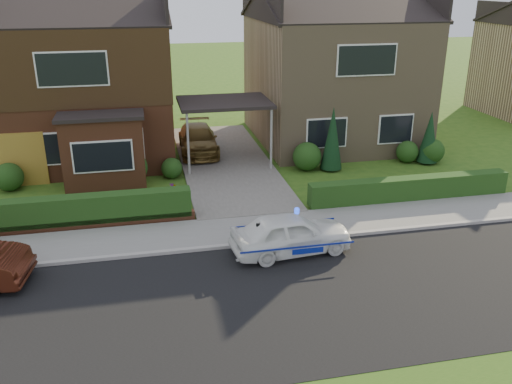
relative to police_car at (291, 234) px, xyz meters
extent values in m
plane|color=#2C5416|center=(-0.56, -2.40, -0.60)|extent=(120.00, 120.00, 0.00)
cube|color=black|center=(-0.56, -2.40, -0.60)|extent=(60.00, 6.00, 0.02)
cube|color=#9E9993|center=(-0.56, 0.65, -0.54)|extent=(60.00, 0.16, 0.12)
cube|color=slate|center=(-0.56, 1.70, -0.55)|extent=(60.00, 2.00, 0.10)
cube|color=#666059|center=(-0.56, 8.60, -0.54)|extent=(3.80, 12.00, 0.12)
cube|color=brown|center=(-6.36, 11.60, 2.30)|extent=(7.20, 8.00, 5.80)
cube|color=white|center=(-7.94, 7.58, 0.80)|extent=(1.80, 0.08, 1.30)
cube|color=white|center=(-4.77, 7.58, 0.80)|extent=(1.60, 0.08, 1.30)
cube|color=white|center=(-6.36, 7.58, 3.80)|extent=(2.60, 0.08, 1.30)
cube|color=black|center=(-6.36, 11.60, 3.75)|extent=(7.26, 8.06, 2.90)
cube|color=brown|center=(-5.49, 6.90, 0.75)|extent=(3.00, 1.40, 2.70)
cube|color=black|center=(-5.49, 6.90, 2.17)|extent=(3.20, 1.60, 0.14)
cube|color=#947A5A|center=(5.24, 11.60, 2.30)|extent=(7.20, 8.00, 5.80)
cube|color=white|center=(3.66, 7.58, 0.80)|extent=(1.80, 0.08, 1.30)
cube|color=white|center=(6.83, 7.58, 0.80)|extent=(1.60, 0.08, 1.30)
cube|color=white|center=(5.24, 7.58, 3.80)|extent=(2.60, 0.08, 1.30)
cube|color=black|center=(-0.56, 8.60, 2.10)|extent=(3.80, 3.00, 0.14)
cylinder|color=gray|center=(-2.26, 7.20, 0.75)|extent=(0.10, 0.10, 2.70)
cylinder|color=gray|center=(1.14, 7.20, 0.75)|extent=(0.10, 0.10, 2.70)
cube|color=brown|center=(-8.80, 7.56, 0.45)|extent=(2.20, 0.10, 2.10)
cube|color=brown|center=(-6.36, 2.90, -0.42)|extent=(7.70, 0.25, 0.36)
cube|color=black|center=(-6.36, 3.05, -0.60)|extent=(7.50, 0.55, 0.90)
cube|color=black|center=(5.24, 2.95, -0.60)|extent=(7.50, 0.55, 0.80)
sphere|color=black|center=(-9.06, 7.10, -0.06)|extent=(1.08, 1.08, 1.08)
sphere|color=black|center=(-4.56, 6.90, 0.06)|extent=(1.32, 1.32, 1.32)
sphere|color=black|center=(-2.96, 7.20, -0.18)|extent=(0.84, 0.84, 0.84)
sphere|color=black|center=(2.64, 7.00, 0.00)|extent=(1.20, 1.20, 1.20)
sphere|color=black|center=(7.24, 7.10, -0.12)|extent=(0.96, 0.96, 0.96)
sphere|color=black|center=(8.24, 6.80, -0.06)|extent=(1.08, 1.08, 1.08)
cone|color=black|center=(3.64, 6.80, 0.70)|extent=(0.90, 0.90, 2.60)
cone|color=black|center=(8.04, 6.80, 0.50)|extent=(0.90, 0.90, 2.20)
imported|color=white|center=(0.00, 0.00, 0.00)|extent=(1.77, 3.65, 1.20)
sphere|color=#193FF2|center=(0.18, 0.00, 0.68)|extent=(0.17, 0.17, 0.17)
cube|color=navy|center=(0.00, -0.71, -0.05)|extent=(3.24, 0.02, 0.05)
cube|color=navy|center=(0.00, 0.71, -0.05)|extent=(3.24, 0.01, 0.05)
ellipsoid|color=black|center=(-0.99, -0.10, 0.25)|extent=(0.22, 0.17, 0.21)
sphere|color=white|center=(-0.97, -0.16, 0.24)|extent=(0.11, 0.11, 0.11)
sphere|color=black|center=(-0.97, -0.12, 0.39)|extent=(0.13, 0.13, 0.13)
cone|color=black|center=(-1.01, -0.11, 0.46)|extent=(0.04, 0.04, 0.05)
cone|color=black|center=(-0.92, -0.11, 0.46)|extent=(0.04, 0.04, 0.05)
imported|color=brown|center=(-1.56, 10.15, 0.11)|extent=(1.78, 4.13, 1.18)
imported|color=gray|center=(-6.82, 3.90, -0.26)|extent=(0.45, 0.41, 0.68)
imported|color=gray|center=(-3.06, 4.58, -0.25)|extent=(0.47, 0.47, 0.70)
camera|label=1|loc=(-3.96, -13.63, 6.85)|focal=38.00mm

